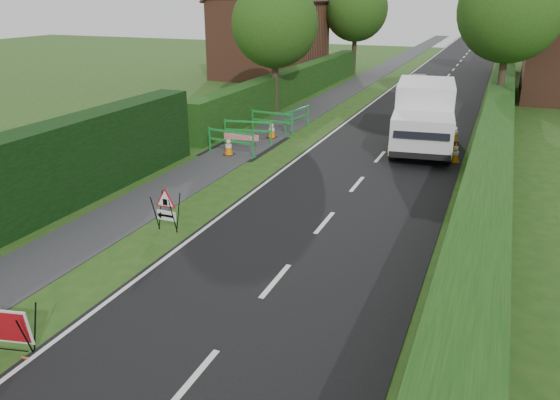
% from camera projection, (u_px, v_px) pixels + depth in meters
% --- Properties ---
extents(ground, '(120.00, 120.00, 0.00)m').
position_uv_depth(ground, '(153.00, 281.00, 11.96)').
color(ground, '#204714').
rests_on(ground, ground).
extents(road_surface, '(6.00, 90.00, 0.02)m').
position_uv_depth(road_surface, '(447.00, 77.00, 41.40)').
color(road_surface, black).
rests_on(road_surface, ground).
extents(footpath, '(2.00, 90.00, 0.02)m').
position_uv_depth(footpath, '(376.00, 73.00, 43.33)').
color(footpath, '#2D2D30').
rests_on(footpath, ground).
extents(hedge_west_far, '(1.00, 24.00, 1.80)m').
position_uv_depth(hedge_west_far, '(295.00, 99.00, 32.78)').
color(hedge_west_far, '#14380F').
rests_on(hedge_west_far, ground).
extents(hedge_east, '(1.20, 50.00, 1.50)m').
position_uv_depth(hedge_east, '(494.00, 140.00, 23.53)').
color(hedge_east, '#14380F').
rests_on(hedge_east, ground).
extents(house_west, '(7.50, 7.40, 7.88)m').
position_uv_depth(house_west, '(270.00, 37.00, 40.45)').
color(house_west, brown).
rests_on(house_west, ground).
extents(tree_nw, '(4.40, 4.40, 6.70)m').
position_uv_depth(tree_nw, '(275.00, 24.00, 27.59)').
color(tree_nw, '#2D2116').
rests_on(tree_nw, ground).
extents(tree_ne, '(5.20, 5.20, 7.79)m').
position_uv_depth(tree_ne, '(511.00, 10.00, 26.93)').
color(tree_ne, '#2D2116').
rests_on(tree_ne, ground).
extents(tree_fw, '(4.80, 4.80, 7.24)m').
position_uv_depth(tree_fw, '(356.00, 9.00, 41.33)').
color(tree_fw, '#2D2116').
rests_on(tree_fw, ground).
extents(tree_fe, '(4.20, 4.20, 6.33)m').
position_uv_depth(tree_fe, '(511.00, 18.00, 41.13)').
color(tree_fe, '#2D2116').
rests_on(tree_fe, ground).
extents(red_rect_sign, '(1.09, 0.80, 0.84)m').
position_uv_depth(red_rect_sign, '(3.00, 327.00, 9.46)').
color(red_rect_sign, black).
rests_on(red_rect_sign, ground).
extents(triangle_sign, '(0.69, 0.69, 1.02)m').
position_uv_depth(triangle_sign, '(165.00, 206.00, 14.22)').
color(triangle_sign, black).
rests_on(triangle_sign, ground).
extents(works_van, '(2.89, 5.89, 2.59)m').
position_uv_depth(works_van, '(424.00, 115.00, 21.74)').
color(works_van, silver).
rests_on(works_van, ground).
extents(traffic_cone_0, '(0.38, 0.38, 0.79)m').
position_uv_depth(traffic_cone_0, '(455.00, 153.00, 20.20)').
color(traffic_cone_0, black).
rests_on(traffic_cone_0, ground).
extents(traffic_cone_1, '(0.38, 0.38, 0.79)m').
position_uv_depth(traffic_cone_1, '(446.00, 143.00, 21.54)').
color(traffic_cone_1, black).
rests_on(traffic_cone_1, ground).
extents(traffic_cone_2, '(0.38, 0.38, 0.79)m').
position_uv_depth(traffic_cone_2, '(455.00, 133.00, 23.14)').
color(traffic_cone_2, black).
rests_on(traffic_cone_2, ground).
extents(traffic_cone_3, '(0.38, 0.38, 0.79)m').
position_uv_depth(traffic_cone_3, '(229.00, 145.00, 21.16)').
color(traffic_cone_3, black).
rests_on(traffic_cone_3, ground).
extents(traffic_cone_4, '(0.38, 0.38, 0.79)m').
position_uv_depth(traffic_cone_4, '(272.00, 129.00, 23.72)').
color(traffic_cone_4, black).
rests_on(traffic_cone_4, ground).
extents(ped_barrier_0, '(2.08, 0.55, 1.00)m').
position_uv_depth(ped_barrier_0, '(231.00, 139.00, 21.13)').
color(ped_barrier_0, '#188831').
rests_on(ped_barrier_0, ground).
extents(ped_barrier_1, '(2.09, 0.71, 1.00)m').
position_uv_depth(ped_barrier_1, '(248.00, 129.00, 22.80)').
color(ped_barrier_1, '#188831').
rests_on(ped_barrier_1, ground).
extents(ped_barrier_2, '(2.08, 0.50, 1.00)m').
position_uv_depth(ped_barrier_2, '(272.00, 119.00, 24.48)').
color(ped_barrier_2, '#188831').
rests_on(ped_barrier_2, ground).
extents(ped_barrier_3, '(0.73, 2.09, 1.00)m').
position_uv_depth(ped_barrier_3, '(297.00, 116.00, 25.13)').
color(ped_barrier_3, '#188831').
rests_on(ped_barrier_3, ground).
extents(redwhite_plank, '(1.50, 0.19, 0.25)m').
position_uv_depth(redwhite_plank, '(241.00, 148.00, 22.35)').
color(redwhite_plank, red).
rests_on(redwhite_plank, ground).
extents(litter_can, '(0.12, 0.07, 0.07)m').
position_uv_depth(litter_can, '(25.00, 360.00, 9.38)').
color(litter_can, '#BF7F4C').
rests_on(litter_can, ground).
extents(hatchback_car, '(2.08, 3.54, 1.13)m').
position_uv_depth(hatchback_car, '(420.00, 83.00, 35.03)').
color(hatchback_car, white).
rests_on(hatchback_car, ground).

